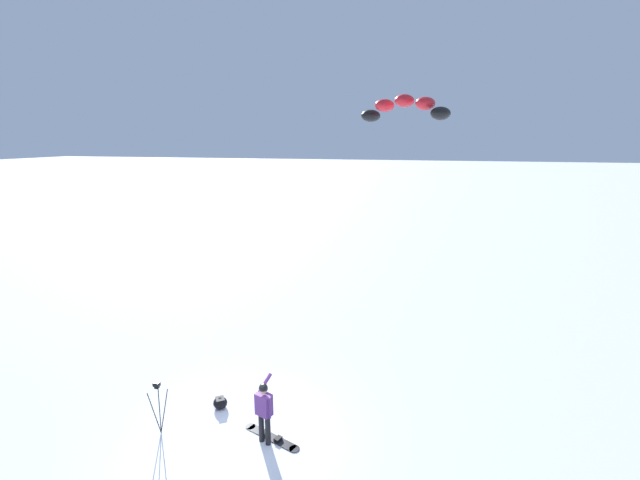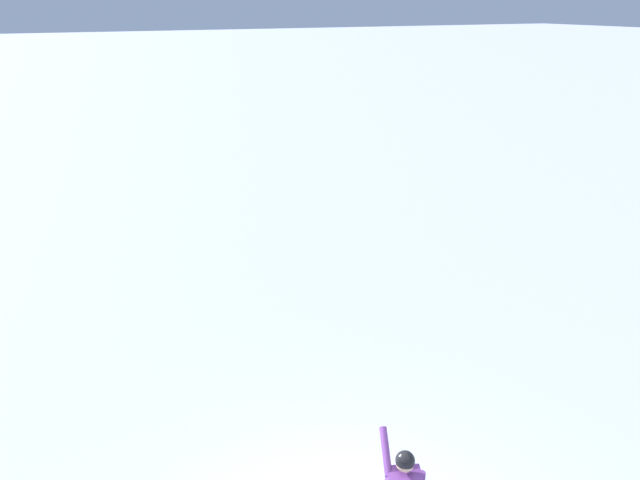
{
  "view_description": "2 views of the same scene",
  "coord_description": "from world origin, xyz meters",
  "px_view_note": "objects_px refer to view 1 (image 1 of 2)",
  "views": [
    {
      "loc": [
        8.86,
        4.36,
        7.54
      ],
      "look_at": [
        -3.45,
        1.22,
        4.57
      ],
      "focal_mm": 24.37,
      "sensor_mm": 36.0,
      "label": 1
    },
    {
      "loc": [
        4.6,
        -2.71,
        6.45
      ],
      "look_at": [
        -2.36,
        0.65,
        3.45
      ],
      "focal_mm": 34.62,
      "sensor_mm": 36.0,
      "label": 2
    }
  ],
  "objects_px": {
    "traction_kite": "(404,108)",
    "camera_tripod": "(158,397)",
    "snowboarder": "(264,407)",
    "snowboard": "(272,437)",
    "gear_bag_small": "(220,402)"
  },
  "relations": [
    {
      "from": "snowboard",
      "to": "gear_bag_small",
      "type": "distance_m",
      "value": 2.08
    },
    {
      "from": "snowboard",
      "to": "traction_kite",
      "type": "bearing_deg",
      "value": 160.14
    },
    {
      "from": "traction_kite",
      "to": "gear_bag_small",
      "type": "relative_size",
      "value": 5.64
    },
    {
      "from": "snowboarder",
      "to": "traction_kite",
      "type": "relative_size",
      "value": 0.49
    },
    {
      "from": "traction_kite",
      "to": "gear_bag_small",
      "type": "xyz_separation_m",
      "value": [
        6.24,
        -4.45,
        -8.44
      ]
    },
    {
      "from": "traction_kite",
      "to": "camera_tripod",
      "type": "xyz_separation_m",
      "value": [
        7.63,
        -5.45,
        -7.55
      ]
    },
    {
      "from": "traction_kite",
      "to": "camera_tripod",
      "type": "height_order",
      "value": "traction_kite"
    },
    {
      "from": "snowboarder",
      "to": "camera_tripod",
      "type": "height_order",
      "value": "snowboarder"
    },
    {
      "from": "snowboard",
      "to": "camera_tripod",
      "type": "xyz_separation_m",
      "value": [
        0.53,
        -2.88,
        1.02
      ]
    },
    {
      "from": "snowboarder",
      "to": "gear_bag_small",
      "type": "bearing_deg",
      "value": -120.6
    },
    {
      "from": "camera_tripod",
      "to": "snowboard",
      "type": "bearing_deg",
      "value": 100.41
    },
    {
      "from": "snowboarder",
      "to": "snowboard",
      "type": "distance_m",
      "value": 1.0
    },
    {
      "from": "snowboarder",
      "to": "traction_kite",
      "type": "distance_m",
      "value": 10.86
    },
    {
      "from": "snowboarder",
      "to": "snowboard",
      "type": "bearing_deg",
      "value": 153.47
    },
    {
      "from": "snowboarder",
      "to": "camera_tripod",
      "type": "distance_m",
      "value": 2.81
    }
  ]
}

